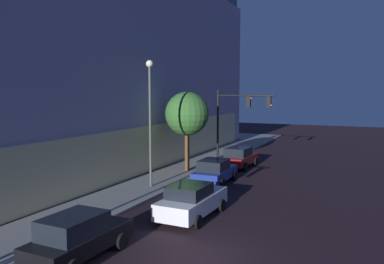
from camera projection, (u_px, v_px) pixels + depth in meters
The scene contains 9 objects.
ground_plane at pixel (193, 256), 14.09m from camera, with size 120.00×120.00×0.00m, color black.
modern_building at pixel (17, 56), 35.74m from camera, with size 38.69×31.09×18.70m.
traffic_light_far_corner at pixel (239, 111), 31.74m from camera, with size 0.34×4.86×5.97m.
street_lamp_sidewalk at pixel (150, 108), 23.46m from camera, with size 0.44×0.44×7.69m.
sidewalk_tree at pixel (187, 114), 28.41m from camera, with size 3.21×3.21×5.82m.
car_black at pixel (78, 236), 13.82m from camera, with size 4.20×2.06×1.65m.
car_white at pixel (192, 200), 18.42m from camera, with size 4.54×2.14×1.65m.
car_blue at pixel (215, 171), 25.30m from camera, with size 4.20×2.11×1.59m.
car_red at pixel (239, 157), 30.60m from camera, with size 4.17×2.19×1.62m.
Camera 1 is at (-12.32, -5.66, 5.95)m, focal length 36.34 mm.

